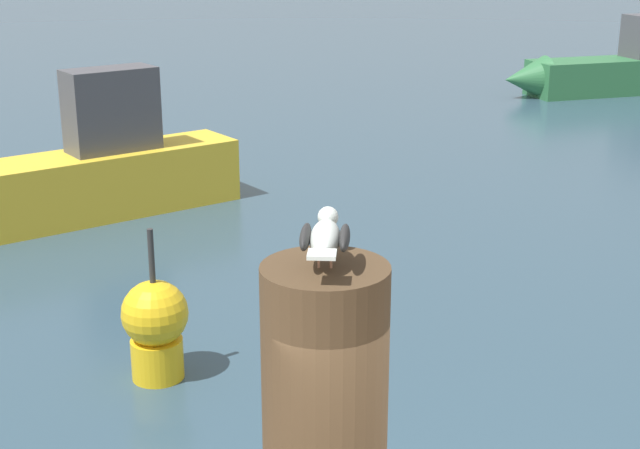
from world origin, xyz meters
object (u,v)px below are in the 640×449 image
Objects in this scene: boat_green at (612,70)px; mooring_post at (325,411)px; boat_yellow at (77,175)px; channel_buoy at (156,326)px; seagull at (325,237)px.

mooring_post is at bearing -113.31° from boat_green.
channel_buoy is at bearing -71.75° from boat_yellow.
channel_buoy is (-1.11, 4.54, -2.29)m from seagull.
seagull reaches higher than boat_green.
boat_green is 16.35m from channel_buoy.
mooring_post is 0.17× the size of boat_green.
mooring_post reaches higher than channel_buoy.
mooring_post is 0.57m from seagull.
boat_yellow is (-2.62, 9.12, -1.61)m from mooring_post.
boat_green is 4.13× the size of channel_buoy.
seagull is at bearing 82.50° from mooring_post.
mooring_post is 0.22× the size of boat_yellow.
mooring_post is at bearing -76.26° from channel_buoy.
channel_buoy is at bearing -123.25° from boat_green.
mooring_post is at bearing -73.97° from boat_yellow.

